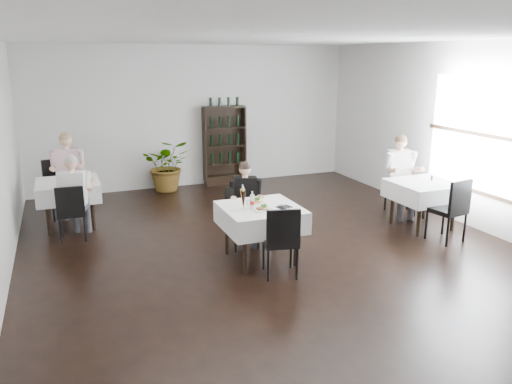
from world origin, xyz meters
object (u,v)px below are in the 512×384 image
Objects in this scene: main_table at (261,217)px; diner_main at (246,197)px; wine_shelf at (225,146)px; potted_tree at (168,165)px.

diner_main is (0.04, 0.69, 0.11)m from main_table.
diner_main reaches higher than main_table.
wine_shelf is 1.70× the size of main_table.
potted_tree is at bearing 97.12° from diner_main.
diner_main is at bearing -82.88° from potted_tree.
potted_tree is 0.87× the size of diner_main.
wine_shelf is 1.40× the size of diner_main.
main_table is at bearing -93.45° from diner_main.
diner_main is (0.44, -3.51, 0.18)m from potted_tree.
wine_shelf is 1.60× the size of potted_tree.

